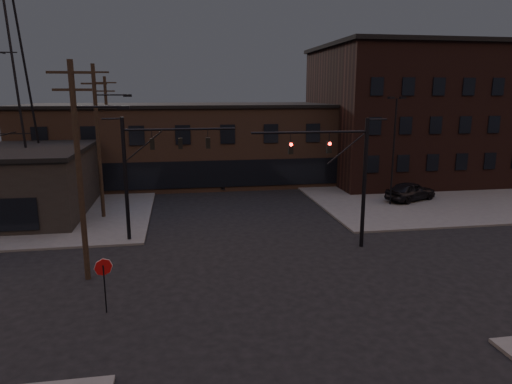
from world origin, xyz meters
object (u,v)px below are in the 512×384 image
parked_car_lot_a (411,191)px  traffic_signal_far (146,164)px  car_crossing (224,181)px  stop_sign (104,273)px  traffic_signal_near (347,170)px  parked_car_lot_b (371,176)px

parked_car_lot_a → traffic_signal_far: bearing=84.2°
parked_car_lot_a → car_crossing: 17.98m
traffic_signal_far → stop_sign: size_ratio=3.23×
car_crossing → traffic_signal_near: bearing=-50.1°
traffic_signal_near → traffic_signal_far: (-12.07, 3.50, 0.08)m
traffic_signal_near → stop_sign: traffic_signal_near is taller
traffic_signal_near → car_crossing: size_ratio=1.93×
parked_car_lot_b → car_crossing: (-15.55, 0.57, -0.15)m
traffic_signal_far → parked_car_lot_a: bearing=17.6°
traffic_signal_far → parked_car_lot_b: bearing=35.0°
parked_car_lot_a → car_crossing: (-15.57, 8.99, -0.31)m
traffic_signal_near → parked_car_lot_b: size_ratio=1.69×
traffic_signal_near → parked_car_lot_a: bearing=46.5°
stop_sign → parked_car_lot_b: size_ratio=0.53×
stop_sign → parked_car_lot_b: (23.34, 25.43, -1.01)m
parked_car_lot_a → traffic_signal_near: bearing=113.1°
traffic_signal_far → stop_sign: (-1.28, -9.99, -3.17)m
stop_sign → car_crossing: stop_sign is taller
traffic_signal_far → stop_sign: traffic_signal_far is taller
traffic_signal_near → traffic_signal_far: same height
traffic_signal_near → parked_car_lot_a: (10.00, 10.52, -3.94)m
stop_sign → parked_car_lot_b: 34.53m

